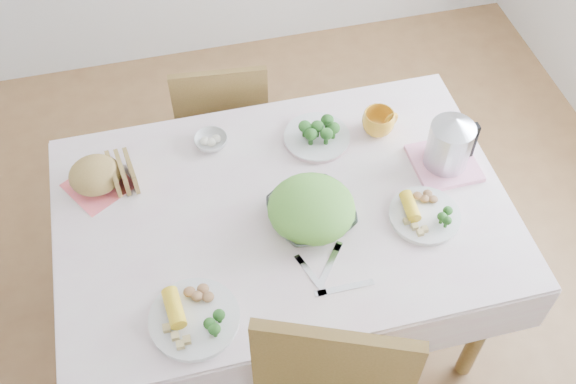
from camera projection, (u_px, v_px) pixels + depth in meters
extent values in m
plane|color=brown|center=(285.00, 317.00, 2.83)|extent=(3.60, 3.60, 0.00)
cube|color=brown|center=(284.00, 270.00, 2.54)|extent=(1.40, 0.90, 0.75)
cube|color=white|center=(284.00, 210.00, 2.24)|extent=(1.50, 1.00, 0.01)
cube|color=brown|center=(222.00, 115.00, 2.93)|extent=(0.43, 0.43, 0.86)
imported|color=white|center=(311.00, 214.00, 2.18)|extent=(0.32, 0.32, 0.07)
cylinder|color=white|center=(194.00, 319.00, 1.97)|extent=(0.33, 0.33, 0.02)
cylinder|color=white|center=(425.00, 216.00, 2.21)|extent=(0.31, 0.31, 0.02)
cylinder|color=beige|center=(317.00, 138.00, 2.42)|extent=(0.31, 0.31, 0.02)
cube|color=#FF676E|center=(99.00, 185.00, 2.30)|extent=(0.26, 0.26, 0.00)
ellipsoid|color=olive|center=(95.00, 175.00, 2.25)|extent=(0.18, 0.17, 0.11)
imported|color=white|center=(211.00, 141.00, 2.40)|extent=(0.15, 0.15, 0.04)
imported|color=gold|center=(378.00, 123.00, 2.42)|extent=(0.15, 0.15, 0.09)
cube|color=pink|center=(444.00, 163.00, 2.35)|extent=(0.22, 0.22, 0.02)
cylinder|color=#B2B5BA|center=(450.00, 141.00, 2.26)|extent=(0.19, 0.19, 0.21)
cube|color=silver|center=(312.00, 276.00, 2.07)|extent=(0.07, 0.16, 0.00)
cube|color=silver|center=(329.00, 265.00, 2.10)|extent=(0.12, 0.15, 0.00)
cube|color=silver|center=(346.00, 288.00, 2.05)|extent=(0.18, 0.02, 0.00)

